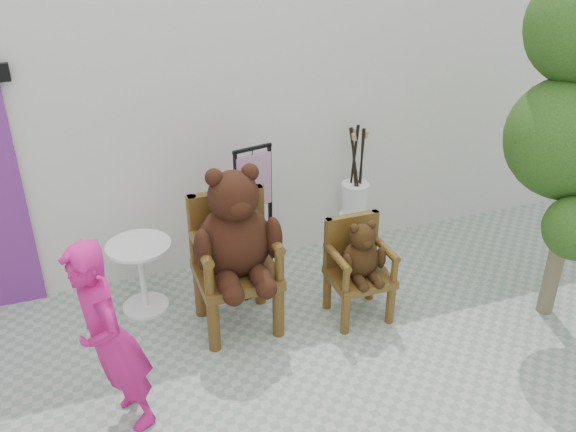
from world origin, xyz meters
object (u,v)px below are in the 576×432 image
object	(u,v)px
chair_small	(359,260)
cafe_table	(141,269)
chair_big	(235,240)
stool_bucket	(355,198)
person	(110,339)
display_stand	(255,236)

from	to	relation	value
chair_small	cafe_table	bearing A→B (deg)	157.45
chair_big	stool_bucket	distance (m)	1.81
person	stool_bucket	size ratio (longest dim) A/B	1.09
cafe_table	stool_bucket	bearing A→B (deg)	7.48
chair_small	display_stand	world-z (taller)	display_stand
chair_small	stool_bucket	distance (m)	1.19
person	chair_small	bearing A→B (deg)	89.58
chair_big	display_stand	distance (m)	0.70
person	cafe_table	xyz separation A→B (m)	(0.38, 1.42, -0.35)
chair_small	person	bearing A→B (deg)	-164.08
chair_big	person	distance (m)	1.45
chair_big	cafe_table	size ratio (longest dim) A/B	2.25
chair_small	stool_bucket	world-z (taller)	stool_bucket
person	stool_bucket	distance (m)	3.24
display_stand	stool_bucket	distance (m)	1.28
chair_small	chair_big	bearing A→B (deg)	168.26
display_stand	stool_bucket	size ratio (longest dim) A/B	1.04
chair_big	display_stand	size ratio (longest dim) A/B	1.05
display_stand	cafe_table	bearing A→B (deg)	167.00
person	stool_bucket	xyz separation A→B (m)	(2.73, 1.73, -0.15)
cafe_table	display_stand	xyz separation A→B (m)	(1.12, -0.02, 0.14)
display_stand	chair_small	bearing A→B (deg)	-57.26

